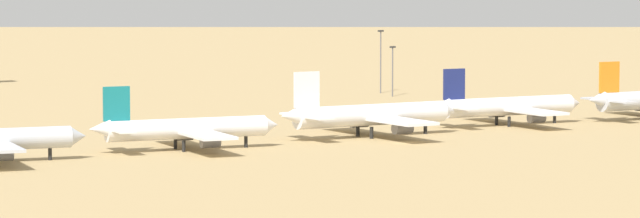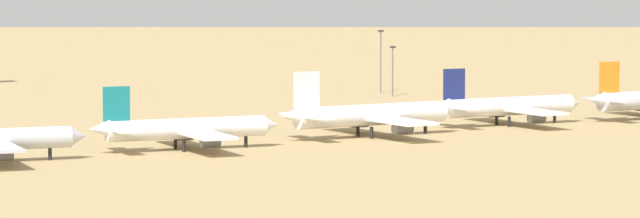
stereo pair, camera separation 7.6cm
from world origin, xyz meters
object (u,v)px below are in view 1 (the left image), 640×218
(parked_jet_teal_2, at_px, (185,129))
(light_pole_mid, at_px, (393,67))
(parked_jet_navy_4, at_px, (507,106))
(parked_jet_white_3, at_px, (370,115))
(light_pole_east, at_px, (381,57))

(parked_jet_teal_2, relative_size, light_pole_mid, 2.81)
(parked_jet_teal_2, xyz_separation_m, parked_jet_navy_4, (86.63, 4.38, 0.11))
(light_pole_mid, bearing_deg, parked_jet_teal_2, -142.64)
(parked_jet_white_3, distance_m, parked_jet_navy_4, 41.57)
(parked_jet_navy_4, xyz_separation_m, light_pole_east, (33.50, 95.74, 5.87))
(parked_jet_white_3, relative_size, light_pole_east, 2.43)
(parked_jet_teal_2, height_order, parked_jet_white_3, parked_jet_white_3)
(parked_jet_white_3, bearing_deg, parked_jet_navy_4, 8.55)
(parked_jet_teal_2, height_order, light_pole_east, light_pole_east)
(parked_jet_teal_2, distance_m, light_pole_east, 156.50)
(parked_jet_white_3, distance_m, light_pole_mid, 112.71)
(parked_jet_white_3, distance_m, light_pole_east, 124.80)
(parked_jet_teal_2, bearing_deg, light_pole_east, 49.55)
(parked_jet_white_3, bearing_deg, light_pole_east, 56.20)
(parked_jet_white_3, xyz_separation_m, parked_jet_navy_4, (41.38, 3.94, -0.35))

